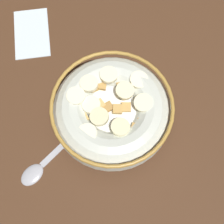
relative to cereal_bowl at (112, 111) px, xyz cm
name	(u,v)px	position (x,y,z in cm)	size (l,w,h in cm)	color
ground_plane	(112,120)	(0.02, 0.01, -4.40)	(109.33, 109.33, 2.00)	#472B19
cereal_bowl	(112,111)	(0.00, 0.00, 0.00)	(19.49, 19.49, 6.52)	beige
spoon	(40,166)	(11.27, -9.01, -3.06)	(13.14, 8.32, 0.80)	#A5A5AD
folded_napkin	(32,33)	(-12.35, -19.47, -3.25)	(10.90, 6.54, 0.30)	silver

